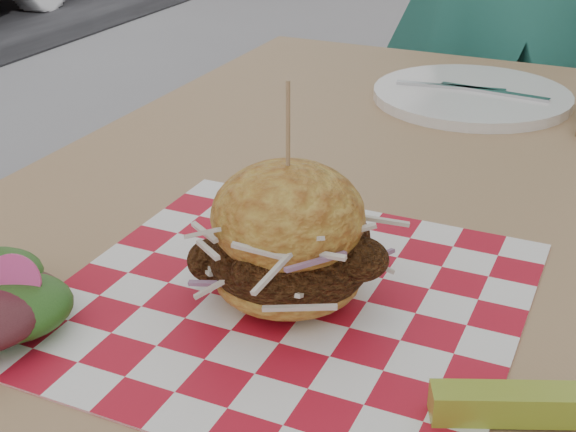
# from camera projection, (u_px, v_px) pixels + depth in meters

# --- Properties ---
(patio_table) EXTENTS (0.80, 1.20, 0.75)m
(patio_table) POSITION_uv_depth(u_px,v_px,m) (384.00, 272.00, 0.84)
(patio_table) COLOR tan
(patio_table) RESTS_ON ground
(patio_chair) EXTENTS (0.49, 0.50, 0.95)m
(patio_chair) POSITION_uv_depth(u_px,v_px,m) (540.00, 100.00, 1.74)
(patio_chair) COLOR tan
(patio_chair) RESTS_ON ground
(paper_liner) EXTENTS (0.36, 0.36, 0.00)m
(paper_liner) POSITION_uv_depth(u_px,v_px,m) (288.00, 299.00, 0.64)
(paper_liner) COLOR red
(paper_liner) RESTS_ON patio_table
(sandwich) EXTENTS (0.16, 0.16, 0.18)m
(sandwich) POSITION_uv_depth(u_px,v_px,m) (288.00, 243.00, 0.62)
(sandwich) COLOR gold
(sandwich) RESTS_ON paper_liner
(pickle_spear) EXTENTS (0.10, 0.06, 0.02)m
(pickle_spear) POSITION_uv_depth(u_px,v_px,m) (505.00, 404.00, 0.51)
(pickle_spear) COLOR #A9AC31
(pickle_spear) RESTS_ON paper_liner
(place_setting) EXTENTS (0.27, 0.27, 0.02)m
(place_setting) POSITION_uv_depth(u_px,v_px,m) (472.00, 95.00, 1.10)
(place_setting) COLOR white
(place_setting) RESTS_ON patio_table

